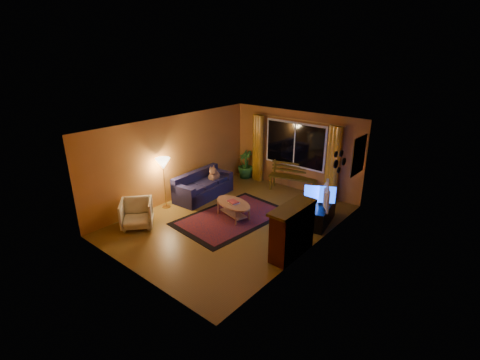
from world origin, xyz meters
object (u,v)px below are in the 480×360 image
Objects in this scene: armchair at (137,212)px; coffee_table at (233,210)px; tv_console at (322,214)px; bench at (293,184)px; floor_lamp at (165,183)px; sofa at (203,185)px.

armchair reaches higher than coffee_table.
coffee_table is 2.31m from tv_console.
bench is 4.00m from floor_lamp.
armchair is 2.49m from coffee_table.
armchair reaches higher than bench.
bench is 1.27× the size of coffee_table.
bench is at bearing 129.76° from tv_console.
tv_console is at bearing -54.92° from bench.
sofa is (-1.84, -2.14, 0.16)m from bench.
sofa is 1.31× the size of floor_lamp.
floor_lamp is 2.10m from coffee_table.
bench is at bearing 57.45° from floor_lamp.
tv_console is (3.57, 0.73, -0.13)m from sofa.
floor_lamp reaches higher than bench.
floor_lamp is at bearing 56.34° from armchair.
sofa is at bearing 41.31° from armchair.
tv_console reaches higher than coffee_table.
floor_lamp is (-0.35, 1.20, 0.34)m from armchair.
floor_lamp reaches higher than sofa.
sofa is 1.59× the size of coffee_table.
armchair reaches higher than sofa.
bench is 2.62m from coffee_table.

